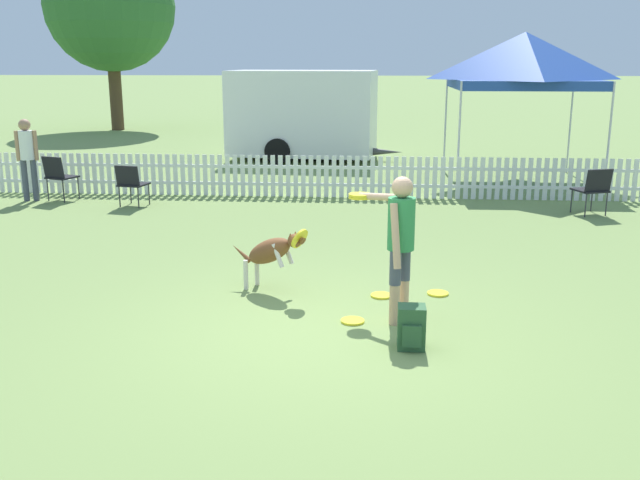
{
  "coord_description": "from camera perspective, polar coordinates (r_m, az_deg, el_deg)",
  "views": [
    {
      "loc": [
        0.51,
        -6.8,
        2.69
      ],
      "look_at": [
        -0.09,
        0.86,
        0.74
      ],
      "focal_mm": 40.0,
      "sensor_mm": 36.0,
      "label": 1
    }
  ],
  "objects": [
    {
      "name": "leaping_dog",
      "position": [
        8.4,
        -3.92,
        -0.89
      ],
      "size": [
        1.04,
        0.71,
        0.83
      ],
      "rotation": [
        0.0,
        0.0,
        -2.11
      ],
      "color": "brown",
      "rests_on": "ground_plane"
    },
    {
      "name": "canopy_tent_main",
      "position": [
        16.57,
        16.01,
        13.64
      ],
      "size": [
        3.03,
        3.03,
        3.27
      ],
      "color": "silver",
      "rests_on": "ground_plane"
    },
    {
      "name": "tree_left_grove",
      "position": [
        29.46,
        -16.47,
        17.48
      ],
      "size": [
        4.89,
        4.89,
        7.11
      ],
      "color": "#4C3823",
      "rests_on": "ground_plane"
    },
    {
      "name": "frisbee_near_handler",
      "position": [
        7.58,
        2.62,
        -6.48
      ],
      "size": [
        0.25,
        0.25,
        0.02
      ],
      "color": "yellow",
      "rests_on": "ground_plane"
    },
    {
      "name": "folding_chair_green_right",
      "position": [
        13.81,
        -14.88,
        4.53
      ],
      "size": [
        0.55,
        0.57,
        0.8
      ],
      "rotation": [
        0.0,
        0.0,
        2.94
      ],
      "color": "#333338",
      "rests_on": "ground_plane"
    },
    {
      "name": "ground_plane",
      "position": [
        7.33,
        0.15,
        -7.29
      ],
      "size": [
        240.0,
        240.0,
        0.0
      ],
      "primitive_type": "plane",
      "color": "olive"
    },
    {
      "name": "picket_fence",
      "position": [
        14.3,
        2.36,
        5.08
      ],
      "size": [
        22.96,
        0.04,
        0.83
      ],
      "color": "white",
      "rests_on": "ground_plane"
    },
    {
      "name": "spectator_standing",
      "position": [
        14.97,
        -22.39,
        6.53
      ],
      "size": [
        0.41,
        0.27,
        1.59
      ],
      "rotation": [
        0.0,
        0.0,
        3.37
      ],
      "color": "#474C5B",
      "rests_on": "ground_plane"
    },
    {
      "name": "frisbee_midfield",
      "position": [
        8.39,
        4.94,
        -4.44
      ],
      "size": [
        0.25,
        0.25,
        0.02
      ],
      "color": "yellow",
      "rests_on": "ground_plane"
    },
    {
      "name": "equipment_trailer",
      "position": [
        19.81,
        -1.37,
        10.12
      ],
      "size": [
        4.77,
        2.45,
        2.41
      ],
      "rotation": [
        0.0,
        0.0,
        -0.09
      ],
      "color": "white",
      "rests_on": "ground_plane"
    },
    {
      "name": "folding_chair_blue_left",
      "position": [
        14.81,
        -20.2,
        4.98
      ],
      "size": [
        0.61,
        0.63,
        0.89
      ],
      "rotation": [
        0.0,
        0.0,
        2.8
      ],
      "color": "#333338",
      "rests_on": "ground_plane"
    },
    {
      "name": "handler_person",
      "position": [
        7.38,
        6.29,
        0.61
      ],
      "size": [
        0.76,
        0.97,
        1.55
      ],
      "rotation": [
        0.0,
        0.0,
        1.03
      ],
      "color": "tan",
      "rests_on": "ground_plane"
    },
    {
      "name": "backpack_on_grass",
      "position": [
        6.9,
        7.33,
        -6.97
      ],
      "size": [
        0.26,
        0.26,
        0.42
      ],
      "color": "#2D5633",
      "rests_on": "ground_plane"
    },
    {
      "name": "folding_chair_center",
      "position": [
        13.49,
        21.04,
        3.97
      ],
      "size": [
        0.64,
        0.65,
        0.85
      ],
      "rotation": [
        0.0,
        0.0,
        3.48
      ],
      "color": "#333338",
      "rests_on": "ground_plane"
    },
    {
      "name": "frisbee_near_dog",
      "position": [
        8.54,
        9.4,
        -4.23
      ],
      "size": [
        0.25,
        0.25,
        0.02
      ],
      "color": "yellow",
      "rests_on": "ground_plane"
    }
  ]
}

